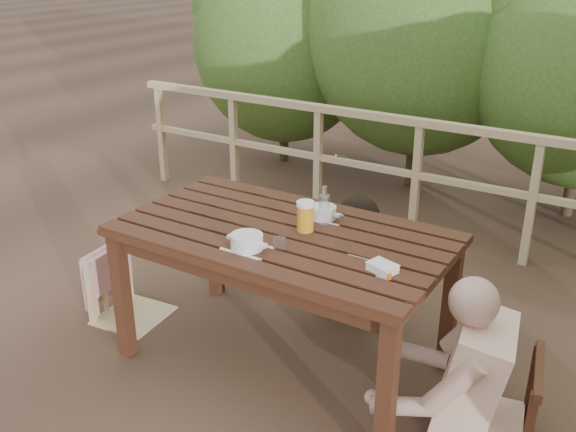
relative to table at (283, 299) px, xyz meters
The scene contains 15 objects.
ground 0.41m from the table, ahead, with size 60.00×60.00×0.00m, color brown.
table is the anchor object (origin of this frame).
chair_left 1.10m from the table, behind, with size 0.42×0.42×0.85m, color tan.
chair_far 0.88m from the table, 84.46° to the left, with size 0.50×0.50×1.01m, color #381D11.
chair_right 1.19m from the table, ahead, with size 0.45×0.45×0.91m, color #381D11.
woman 0.92m from the table, 84.58° to the left, with size 0.49×0.60×1.22m, color black, non-canonical shape.
diner_right 1.25m from the table, ahead, with size 0.57×0.71×1.43m, color beige, non-canonical shape.
railing 2.00m from the table, 90.00° to the left, with size 5.60×0.10×1.01m, color tan.
soup_near 0.54m from the table, 96.81° to the right, with size 0.28×0.28×0.09m, color white.
soup_far 0.53m from the table, 68.44° to the left, with size 0.25×0.25×0.08m, color white.
bread_roll 0.54m from the table, 100.30° to the right, with size 0.14×0.10×0.08m, color #AF733A.
beer_glass 0.52m from the table, 27.51° to the left, with size 0.09×0.09×0.18m, color gold.
bottle 0.58m from the table, 46.22° to the left, with size 0.06×0.06×0.24m, color silver.
tumbler 0.50m from the table, 62.85° to the right, with size 0.06×0.06×0.07m, color white.
butter_tub 0.80m from the table, 13.64° to the right, with size 0.13×0.10×0.06m, color white.
Camera 1 is at (1.68, -2.67, 2.26)m, focal length 40.22 mm.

